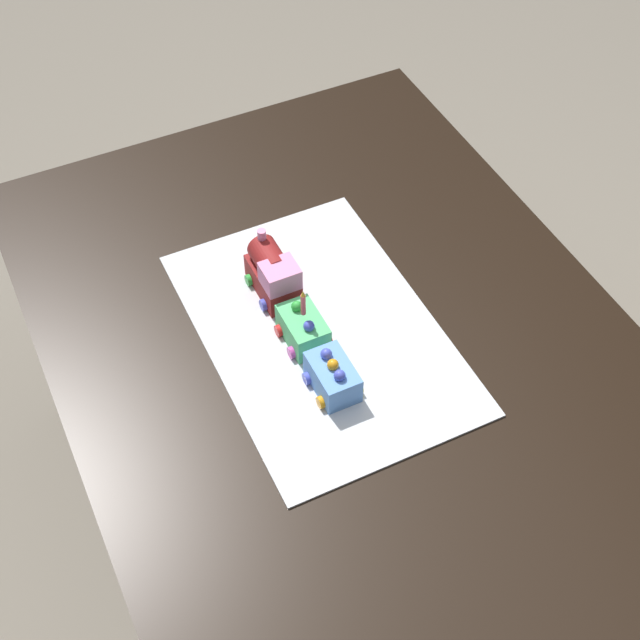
{
  "coord_description": "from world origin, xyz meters",
  "views": [
    {
      "loc": [
        0.9,
        -0.48,
        2.0
      ],
      "look_at": [
        -0.04,
        -0.03,
        0.77
      ],
      "focal_mm": 51.01,
      "sensor_mm": 36.0,
      "label": 1
    }
  ],
  "objects_px": {
    "dining_table": "(343,380)",
    "cake_locomotive": "(273,273)",
    "birthday_candle": "(303,303)",
    "cake_car_flatbed_sky_blue": "(333,376)",
    "cake_car_tanker_mint_green": "(303,328)"
  },
  "relations": [
    {
      "from": "cake_locomotive",
      "to": "dining_table",
      "type": "bearing_deg",
      "value": 20.13
    },
    {
      "from": "cake_locomotive",
      "to": "birthday_candle",
      "type": "xyz_separation_m",
      "value": [
        0.13,
        0.0,
        0.05
      ]
    },
    {
      "from": "cake_car_flatbed_sky_blue",
      "to": "cake_locomotive",
      "type": "bearing_deg",
      "value": 180.0
    },
    {
      "from": "dining_table",
      "to": "cake_locomotive",
      "type": "relative_size",
      "value": 10.0
    },
    {
      "from": "dining_table",
      "to": "birthday_candle",
      "type": "height_order",
      "value": "birthday_candle"
    },
    {
      "from": "cake_car_tanker_mint_green",
      "to": "cake_car_flatbed_sky_blue",
      "type": "bearing_deg",
      "value": 0.0
    },
    {
      "from": "dining_table",
      "to": "cake_car_flatbed_sky_blue",
      "type": "relative_size",
      "value": 14.0
    },
    {
      "from": "cake_car_tanker_mint_green",
      "to": "birthday_candle",
      "type": "relative_size",
      "value": 1.73
    },
    {
      "from": "cake_locomotive",
      "to": "cake_car_flatbed_sky_blue",
      "type": "distance_m",
      "value": 0.25
    },
    {
      "from": "dining_table",
      "to": "birthday_candle",
      "type": "relative_size",
      "value": 24.2
    },
    {
      "from": "cake_car_tanker_mint_green",
      "to": "birthday_candle",
      "type": "xyz_separation_m",
      "value": [
        0.0,
        0.0,
        0.07
      ]
    },
    {
      "from": "cake_car_flatbed_sky_blue",
      "to": "birthday_candle",
      "type": "height_order",
      "value": "birthday_candle"
    },
    {
      "from": "cake_car_tanker_mint_green",
      "to": "dining_table",
      "type": "bearing_deg",
      "value": 56.69
    },
    {
      "from": "cake_locomotive",
      "to": "cake_car_tanker_mint_green",
      "type": "height_order",
      "value": "cake_locomotive"
    },
    {
      "from": "dining_table",
      "to": "cake_locomotive",
      "type": "height_order",
      "value": "cake_locomotive"
    }
  ]
}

